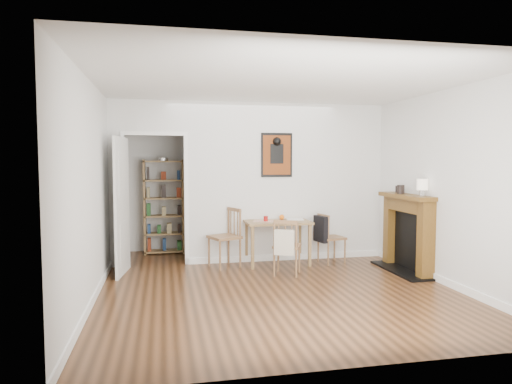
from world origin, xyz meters
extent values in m
plane|color=brown|center=(0.00, 0.00, 0.00)|extent=(5.20, 5.20, 0.00)
plane|color=silver|center=(0.00, 2.60, 1.30)|extent=(4.50, 0.00, 4.50)
plane|color=silver|center=(0.00, -2.60, 1.30)|extent=(4.50, 0.00, 4.50)
plane|color=silver|center=(-2.25, 0.00, 1.30)|extent=(0.00, 5.20, 5.20)
plane|color=silver|center=(2.25, 0.00, 1.30)|extent=(0.00, 5.20, 5.20)
plane|color=silver|center=(0.00, 0.00, 2.60)|extent=(5.20, 5.20, 0.00)
cube|color=silver|center=(0.57, 1.40, 1.30)|extent=(3.35, 0.10, 2.60)
cube|color=silver|center=(-2.12, 1.40, 1.30)|extent=(0.25, 0.10, 2.60)
cube|color=silver|center=(-1.55, 1.40, 2.33)|extent=(0.90, 0.10, 0.55)
cube|color=white|center=(-2.03, 1.40, 1.02)|extent=(0.06, 0.14, 2.05)
cube|color=white|center=(-1.07, 1.40, 1.02)|extent=(0.06, 0.14, 2.05)
cube|color=white|center=(0.57, 1.34, 0.05)|extent=(3.35, 0.02, 0.10)
cube|color=white|center=(-2.24, -0.60, 0.05)|extent=(0.02, 4.00, 0.10)
cube|color=white|center=(2.24, -0.60, 0.05)|extent=(0.02, 4.00, 0.10)
cube|color=white|center=(-2.02, 0.93, 1.00)|extent=(0.15, 0.80, 2.00)
cube|color=black|center=(0.40, 1.33, 1.75)|extent=(0.52, 0.02, 0.72)
cube|color=#682C0D|center=(0.40, 1.32, 1.75)|extent=(0.46, 0.00, 0.64)
cube|color=olive|center=(0.36, 1.10, 0.68)|extent=(1.02, 0.65, 0.04)
cube|color=olive|center=(-0.10, 0.83, 0.33)|extent=(0.05, 0.05, 0.66)
cube|color=olive|center=(0.81, 0.83, 0.33)|extent=(0.05, 0.05, 0.66)
cube|color=olive|center=(-0.10, 1.37, 0.33)|extent=(0.05, 0.05, 0.66)
cube|color=olive|center=(0.81, 1.37, 0.33)|extent=(0.05, 0.05, 0.66)
cube|color=black|center=(1.03, 0.96, 0.57)|extent=(0.15, 0.34, 0.42)
cube|color=#C1B3A0|center=(0.24, 0.21, 0.51)|extent=(0.29, 0.20, 0.35)
cube|color=olive|center=(-1.76, 2.35, 0.84)|extent=(0.04, 0.28, 1.68)
cube|color=olive|center=(-1.09, 2.35, 0.84)|extent=(0.04, 0.28, 1.68)
cube|color=olive|center=(-1.42, 2.35, 0.04)|extent=(0.71, 0.28, 0.03)
cube|color=olive|center=(-1.42, 2.35, 0.67)|extent=(0.71, 0.28, 0.03)
cube|color=olive|center=(-1.42, 2.35, 1.64)|extent=(0.71, 0.28, 0.03)
cube|color=maroon|center=(-1.42, 2.35, 0.84)|extent=(0.62, 0.23, 0.23)
cube|color=brown|center=(2.15, -0.24, 0.55)|extent=(0.20, 0.16, 1.10)
cube|color=brown|center=(2.15, 0.74, 0.55)|extent=(0.20, 0.16, 1.10)
cube|color=brown|center=(2.12, 0.25, 1.13)|extent=(0.30, 1.21, 0.06)
cube|color=brown|center=(2.15, 0.25, 1.00)|extent=(0.20, 0.85, 0.20)
cube|color=black|center=(2.21, 0.25, 0.45)|extent=(0.08, 0.81, 0.88)
cube|color=black|center=(2.09, 0.25, 0.01)|extent=(0.45, 1.25, 0.03)
cylinder|color=maroon|center=(0.16, 1.06, 0.74)|extent=(0.07, 0.07, 0.09)
sphere|color=orange|center=(0.46, 1.22, 0.74)|extent=(0.08, 0.08, 0.08)
cube|color=beige|center=(0.18, 1.11, 0.70)|extent=(0.48, 0.41, 0.00)
cube|color=silver|center=(0.67, 1.16, 0.71)|extent=(0.30, 0.24, 0.01)
cylinder|color=silver|center=(2.14, -0.13, 1.20)|extent=(0.08, 0.08, 0.09)
cylinder|color=beige|center=(2.14, -0.13, 1.33)|extent=(0.15, 0.15, 0.15)
cylinder|color=black|center=(2.09, 0.37, 1.23)|extent=(0.11, 0.11, 0.13)
cylinder|color=black|center=(2.17, 0.60, 1.21)|extent=(0.09, 0.09, 0.11)
camera|label=1|loc=(-1.42, -5.92, 1.67)|focal=32.00mm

